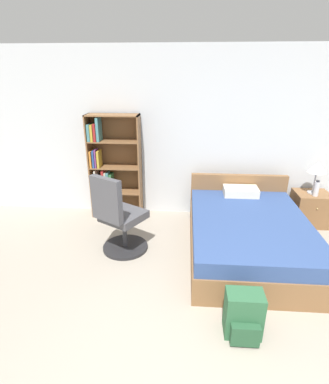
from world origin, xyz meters
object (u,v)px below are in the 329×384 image
object	(u,v)px
nightstand	(310,208)
backpack_green	(244,316)
table_lamp	(317,168)
office_chair	(119,219)
water_bottle	(317,189)
bookshelf	(109,172)
bed	(247,233)

from	to	relation	value
nightstand	backpack_green	bearing A→B (deg)	-121.64
nightstand	table_lamp	xyz separation A→B (m)	(-0.01, -0.00, 0.65)
office_chair	water_bottle	size ratio (longest dim) A/B	4.46
bookshelf	bed	world-z (taller)	bookshelf
bookshelf	table_lamp	xyz separation A→B (m)	(3.13, -0.10, 0.17)
nightstand	backpack_green	size ratio (longest dim) A/B	1.17
table_lamp	water_bottle	bearing A→B (deg)	-90.16
office_chair	water_bottle	world-z (taller)	office_chair
table_lamp	water_bottle	size ratio (longest dim) A/B	2.02
nightstand	water_bottle	world-z (taller)	water_bottle
table_lamp	backpack_green	world-z (taller)	table_lamp
bookshelf	table_lamp	world-z (taller)	bookshelf
bookshelf	nightstand	distance (m)	3.18
bookshelf	backpack_green	world-z (taller)	bookshelf
bookshelf	water_bottle	world-z (taller)	bookshelf
table_lamp	water_bottle	distance (m)	0.30
office_chair	water_bottle	bearing A→B (deg)	18.00
table_lamp	water_bottle	xyz separation A→B (m)	(-0.00, -0.11, -0.28)
nightstand	bed	bearing A→B (deg)	-142.46
bookshelf	office_chair	bearing A→B (deg)	-71.12
bed	table_lamp	size ratio (longest dim) A/B	4.18
office_chair	water_bottle	xyz separation A→B (m)	(2.75, 0.89, 0.15)
nightstand	backpack_green	distance (m)	2.65
water_bottle	backpack_green	world-z (taller)	water_bottle
backpack_green	nightstand	bearing A→B (deg)	58.36
office_chair	water_bottle	distance (m)	2.90
table_lamp	nightstand	bearing A→B (deg)	17.15
bookshelf	backpack_green	distance (m)	2.98
bed	nightstand	size ratio (longest dim) A/B	4.01
office_chair	table_lamp	size ratio (longest dim) A/B	2.21
bed	water_bottle	xyz separation A→B (m)	(1.10, 0.74, 0.37)
table_lamp	water_bottle	world-z (taller)	table_lamp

